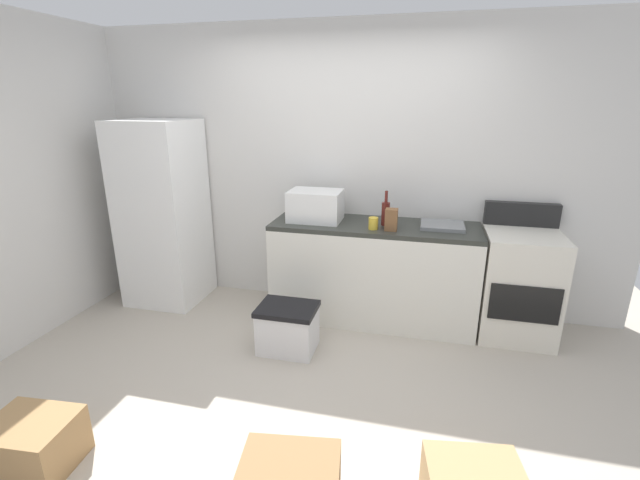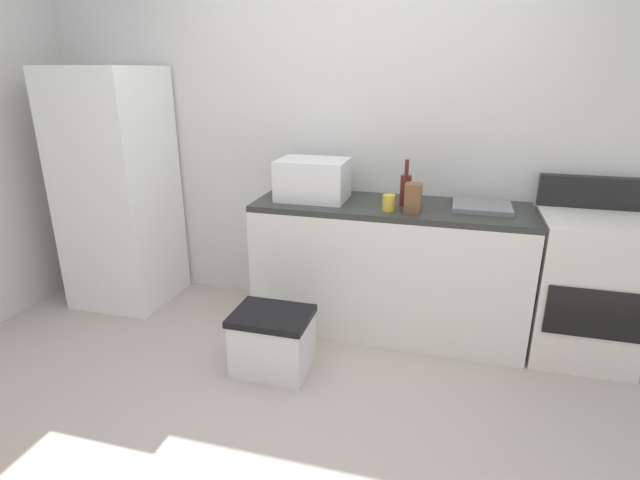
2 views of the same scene
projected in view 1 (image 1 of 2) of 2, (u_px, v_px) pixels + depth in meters
ground_plane at (306, 391)px, 3.03m from camera, size 6.00×6.00×0.00m
wall_back at (349, 171)px, 4.06m from camera, size 5.00×0.10×2.60m
kitchen_counter at (373, 272)px, 3.93m from camera, size 1.80×0.60×0.90m
refrigerator at (163, 214)px, 4.22m from camera, size 0.68×0.66×1.76m
stove_oven at (518, 283)px, 3.65m from camera, size 0.60×0.61×1.10m
microwave at (316, 206)px, 3.87m from camera, size 0.46×0.34×0.27m
sink_basin at (442, 225)px, 3.70m from camera, size 0.36×0.32×0.03m
wine_bottle at (386, 213)px, 3.73m from camera, size 0.07×0.07×0.30m
coffee_mug at (373, 223)px, 3.63m from camera, size 0.08×0.08×0.10m
knife_block at (391, 220)px, 3.59m from camera, size 0.10×0.10×0.18m
cardboard_box_small at (33, 444)px, 2.37m from camera, size 0.48×0.40×0.29m
storage_bin at (288, 328)px, 3.48m from camera, size 0.46×0.36×0.38m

